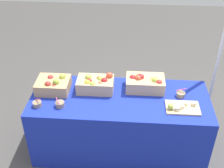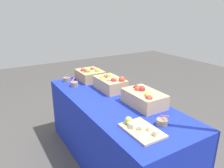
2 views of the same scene
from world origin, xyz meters
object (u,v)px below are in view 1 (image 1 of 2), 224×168
sample_bowl_far (181,94)px  apple_crate_middle (96,84)px  tent_pole (220,54)px  sample_bowl_mid (37,104)px  apple_crate_left (53,85)px  apple_crate_right (145,83)px  sample_bowl_near (60,104)px  cutting_board_front (181,107)px

sample_bowl_far → apple_crate_middle: bearing=176.8°
apple_crate_middle → sample_bowl_far: bearing=-3.2°
tent_pole → sample_bowl_mid: bearing=-158.8°
apple_crate_left → tent_pole: tent_pole is taller
apple_crate_right → sample_bowl_far: bearing=-16.9°
sample_bowl_mid → sample_bowl_far: sample_bowl_mid is taller
apple_crate_left → apple_crate_middle: bearing=5.0°
sample_bowl_mid → tent_pole: (1.94, 0.75, 0.24)m
sample_bowl_far → tent_pole: bearing=45.9°
apple_crate_left → apple_crate_right: size_ratio=0.85×
apple_crate_middle → sample_bowl_mid: apple_crate_middle is taller
sample_bowl_near → apple_crate_left: bearing=115.5°
apple_crate_middle → cutting_board_front: bearing=-16.2°
cutting_board_front → sample_bowl_far: 0.21m
sample_bowl_near → sample_bowl_mid: size_ratio=0.95×
apple_crate_right → cutting_board_front: apple_crate_right is taller
cutting_board_front → sample_bowl_mid: size_ratio=3.23×
sample_bowl_near → tent_pole: size_ratio=0.05×
cutting_board_front → tent_pole: 0.88m
sample_bowl_mid → sample_bowl_far: size_ratio=1.01×
apple_crate_left → sample_bowl_far: bearing=-0.5°
cutting_board_front → sample_bowl_mid: bearing=-177.6°
cutting_board_front → sample_bowl_near: sample_bowl_near is taller
apple_crate_left → sample_bowl_near: 0.30m
apple_crate_middle → sample_bowl_near: bearing=-136.8°
apple_crate_right → cutting_board_front: size_ratio=1.23×
apple_crate_left → sample_bowl_mid: 0.30m
apple_crate_middle → apple_crate_right: (0.53, 0.06, -0.00)m
apple_crate_left → apple_crate_right: same height
apple_crate_right → apple_crate_left: bearing=-174.0°
apple_crate_left → tent_pole: 1.90m
sample_bowl_mid → sample_bowl_near: bearing=2.8°
cutting_board_front → apple_crate_right: bearing=137.9°
apple_crate_left → cutting_board_front: size_ratio=1.04×
apple_crate_left → apple_crate_right: 1.00m
cutting_board_front → sample_bowl_mid: sample_bowl_mid is taller
apple_crate_left → apple_crate_right: (0.99, 0.10, 0.01)m
apple_crate_middle → cutting_board_front: size_ratio=1.16×
apple_crate_right → sample_bowl_mid: 1.16m
apple_crate_middle → cutting_board_front: (0.89, -0.26, -0.06)m
apple_crate_right → sample_bowl_near: 0.94m
sample_bowl_near → apple_crate_middle: bearing=43.2°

